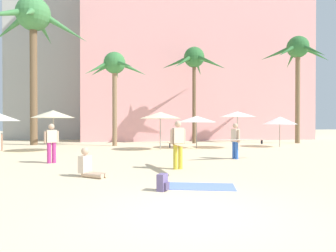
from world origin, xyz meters
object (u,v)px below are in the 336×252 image
cafe_umbrella_3 (160,115)px  person_far_left (89,167)px  cafe_umbrella_0 (237,114)px  beach_towel (198,186)px  backpack (163,183)px  cafe_umbrella_1 (53,114)px  person_near_left (179,143)px  person_mid_right (51,142)px  palm_tree_far_left (194,62)px  person_far_right (236,140)px  cafe_umbrella_2 (197,119)px  palm_tree_right (297,55)px  cafe_umbrella_6 (280,120)px  palm_tree_center (33,24)px  palm_tree_far_right (115,69)px

cafe_umbrella_3 → person_far_left: cafe_umbrella_3 is taller
cafe_umbrella_0 → beach_towel: bearing=-118.7°
backpack → cafe_umbrella_3: bearing=115.5°
cafe_umbrella_0 → cafe_umbrella_1: cafe_umbrella_0 is taller
person_near_left → person_mid_right: (-4.80, 2.76, -0.04)m
palm_tree_far_left → person_far_right: (-1.13, -10.83, -5.70)m
cafe_umbrella_0 → cafe_umbrella_2: (-2.59, 0.74, -0.32)m
palm_tree_right → cafe_umbrella_2: bearing=-163.0°
palm_tree_far_left → person_mid_right: 15.18m
person_mid_right → cafe_umbrella_0: bearing=91.7°
cafe_umbrella_6 → person_far_right: size_ratio=0.73×
cafe_umbrella_3 → person_far_left: size_ratio=2.79×
cafe_umbrella_0 → person_near_left: cafe_umbrella_0 is taller
cafe_umbrella_3 → cafe_umbrella_6: 8.58m
person_far_right → beach_towel: bearing=45.2°
cafe_umbrella_6 → palm_tree_center: bearing=163.1°
palm_tree_far_right → palm_tree_far_left: bearing=13.1°
palm_tree_far_right → cafe_umbrella_2: palm_tree_far_right is taller
palm_tree_far_left → cafe_umbrella_3: size_ratio=3.04×
beach_towel → person_far_right: size_ratio=0.60×
cafe_umbrella_3 → backpack: size_ratio=6.18×
person_far_right → cafe_umbrella_2: bearing=-102.1°
cafe_umbrella_3 → person_near_left: cafe_umbrella_3 is taller
cafe_umbrella_2 → person_mid_right: size_ratio=1.64×
palm_tree_far_right → cafe_umbrella_2: 7.10m
person_mid_right → backpack: bearing=6.2°
palm_tree_far_left → cafe_umbrella_0: 6.91m
cafe_umbrella_3 → cafe_umbrella_6: bearing=4.2°
cafe_umbrella_1 → cafe_umbrella_2: cafe_umbrella_1 is taller
palm_tree_center → cafe_umbrella_3: (8.73, -5.89, -6.99)m
cafe_umbrella_2 → backpack: 13.05m
palm_tree_center → person_mid_right: 14.20m
backpack → person_mid_right: bearing=156.3°
cafe_umbrella_0 → cafe_umbrella_6: cafe_umbrella_0 is taller
cafe_umbrella_3 → person_near_left: 8.10m
palm_tree_right → palm_tree_far_right: palm_tree_right is taller
person_mid_right → cafe_umbrella_6: bearing=87.5°
cafe_umbrella_2 → person_far_left: bearing=-123.2°
person_near_left → palm_tree_far_right: bearing=176.1°
cafe_umbrella_3 → cafe_umbrella_0: bearing=2.2°
person_far_left → cafe_umbrella_3: bearing=105.7°
palm_tree_far_left → palm_tree_center: (-12.48, 0.53, 2.53)m
backpack → person_near_left: 3.50m
cafe_umbrella_1 → person_far_left: bearing=-74.2°
cafe_umbrella_2 → person_far_right: bearing=-90.0°
palm_tree_center → cafe_umbrella_0: (13.94, -5.69, -6.90)m
person_near_left → person_far_left: person_near_left is taller
person_far_right → person_near_left: 4.17m
person_mid_right → cafe_umbrella_1: bearing=163.7°
palm_tree_right → beach_towel: size_ratio=4.59×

